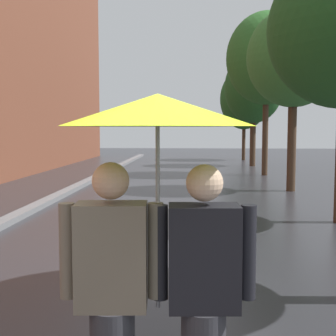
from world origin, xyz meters
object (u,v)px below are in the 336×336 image
at_px(street_tree_4, 254,88).
at_px(street_tree_5, 244,99).
at_px(street_tree_3, 267,59).
at_px(street_tree_2, 294,58).
at_px(couple_under_umbrella, 158,215).

bearing_deg(street_tree_4, street_tree_5, 90.16).
xyz_separation_m(street_tree_3, street_tree_4, (0.07, 4.43, -0.73)).
bearing_deg(street_tree_5, street_tree_2, -89.87).
xyz_separation_m(street_tree_2, couple_under_umbrella, (-3.00, -10.92, -2.51)).
xyz_separation_m(street_tree_2, street_tree_3, (-0.09, 4.53, 0.66)).
xyz_separation_m(street_tree_2, street_tree_4, (-0.02, 8.96, -0.07)).
bearing_deg(street_tree_5, couple_under_umbrella, -97.08).
height_order(street_tree_2, street_tree_5, street_tree_2).
bearing_deg(couple_under_umbrella, street_tree_3, 79.31).
relative_size(street_tree_2, street_tree_4, 0.96).
height_order(street_tree_3, street_tree_5, street_tree_3).
relative_size(street_tree_3, street_tree_5, 1.20).
bearing_deg(street_tree_3, street_tree_4, 89.07).
bearing_deg(street_tree_2, couple_under_umbrella, -105.39).
relative_size(street_tree_4, street_tree_5, 1.05).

